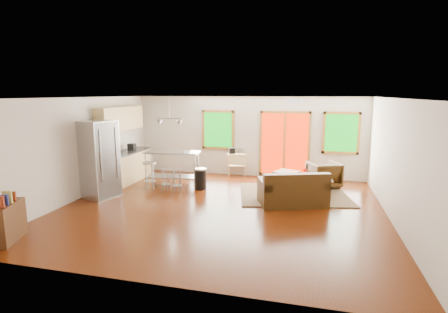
% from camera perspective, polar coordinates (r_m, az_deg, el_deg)
% --- Properties ---
extents(floor, '(7.50, 7.00, 0.02)m').
position_cam_1_polar(floor, '(8.42, -0.50, -8.48)').
color(floor, '#351203').
rests_on(floor, ground).
extents(ceiling, '(7.50, 7.00, 0.02)m').
position_cam_1_polar(ceiling, '(7.97, -0.53, 9.64)').
color(ceiling, silver).
rests_on(ceiling, ground).
extents(back_wall, '(7.50, 0.02, 2.60)m').
position_cam_1_polar(back_wall, '(11.49, 3.92, 3.28)').
color(back_wall, beige).
rests_on(back_wall, ground).
extents(left_wall, '(0.02, 7.00, 2.60)m').
position_cam_1_polar(left_wall, '(9.74, -22.46, 1.24)').
color(left_wall, beige).
rests_on(left_wall, ground).
extents(right_wall, '(0.02, 7.00, 2.60)m').
position_cam_1_polar(right_wall, '(8.03, 26.42, -0.84)').
color(right_wall, beige).
rests_on(right_wall, ground).
extents(front_wall, '(7.50, 0.02, 2.60)m').
position_cam_1_polar(front_wall, '(4.87, -11.09, -6.65)').
color(front_wall, beige).
rests_on(front_wall, ground).
extents(window_left, '(1.10, 0.05, 1.30)m').
position_cam_1_polar(window_left, '(11.64, -0.98, 4.38)').
color(window_left, '#0B5A0D').
rests_on(window_left, back_wall).
extents(french_doors, '(1.60, 0.05, 2.10)m').
position_cam_1_polar(french_doors, '(11.32, 9.85, 2.02)').
color(french_doors, '#B91600').
rests_on(french_doors, back_wall).
extents(window_right, '(1.10, 0.05, 1.30)m').
position_cam_1_polar(window_right, '(11.27, 18.58, 3.65)').
color(window_right, '#0B5A0D').
rests_on(window_right, back_wall).
extents(rug, '(3.21, 2.71, 0.03)m').
position_cam_1_polar(rug, '(9.64, 11.27, -6.10)').
color(rug, '#435739').
rests_on(rug, floor).
extents(loveseat, '(1.80, 1.38, 0.85)m').
position_cam_1_polar(loveseat, '(8.74, 11.16, -5.61)').
color(loveseat, black).
rests_on(loveseat, floor).
extents(coffee_table, '(1.14, 0.73, 0.44)m').
position_cam_1_polar(coffee_table, '(9.71, 13.99, -3.83)').
color(coffee_table, '#351C0B').
rests_on(coffee_table, floor).
extents(armchair, '(1.05, 1.02, 0.83)m').
position_cam_1_polar(armchair, '(10.50, 15.95, -2.68)').
color(armchair, black).
rests_on(armchair, floor).
extents(ottoman, '(0.84, 0.84, 0.42)m').
position_cam_1_polar(ottoman, '(10.53, 10.15, -3.53)').
color(ottoman, black).
rests_on(ottoman, floor).
extents(vase, '(0.21, 0.21, 0.31)m').
position_cam_1_polar(vase, '(9.71, 13.11, -3.00)').
color(vase, silver).
rests_on(vase, coffee_table).
extents(book, '(0.23, 0.11, 0.31)m').
position_cam_1_polar(book, '(9.90, 13.52, -2.51)').
color(book, maroon).
rests_on(book, coffee_table).
extents(cabinets, '(0.64, 2.24, 2.30)m').
position_cam_1_polar(cabinets, '(11.05, -15.97, 0.66)').
color(cabinets, tan).
rests_on(cabinets, floor).
extents(refrigerator, '(1.00, 0.99, 2.01)m').
position_cam_1_polar(refrigerator, '(9.67, -19.78, -0.42)').
color(refrigerator, '#B7BABC').
rests_on(refrigerator, floor).
extents(island, '(1.66, 0.81, 1.02)m').
position_cam_1_polar(island, '(10.41, -8.45, -0.90)').
color(island, '#B7BABC').
rests_on(island, floor).
extents(cup, '(0.13, 0.11, 0.12)m').
position_cam_1_polar(cup, '(10.07, -6.74, 0.55)').
color(cup, silver).
rests_on(cup, island).
extents(bar_stool_a, '(0.49, 0.49, 0.79)m').
position_cam_1_polar(bar_stool_a, '(10.10, -12.09, -2.02)').
color(bar_stool_a, '#B7BABC').
rests_on(bar_stool_a, floor).
extents(bar_stool_b, '(0.31, 0.31, 0.64)m').
position_cam_1_polar(bar_stool_b, '(9.86, -9.50, -2.90)').
color(bar_stool_b, '#B7BABC').
rests_on(bar_stool_b, floor).
extents(bar_stool_c, '(0.37, 0.37, 0.65)m').
position_cam_1_polar(bar_stool_c, '(9.65, -7.72, -3.06)').
color(bar_stool_c, '#B7BABC').
rests_on(bar_stool_c, floor).
extents(trash_can, '(0.43, 0.43, 0.61)m').
position_cam_1_polar(trash_can, '(9.97, -3.81, -3.62)').
color(trash_can, black).
rests_on(trash_can, floor).
extents(kitchen_cart, '(0.70, 0.55, 0.94)m').
position_cam_1_polar(kitchen_cart, '(11.49, 2.01, -0.01)').
color(kitchen_cart, tan).
rests_on(kitchen_cart, floor).
extents(bookshelf, '(0.56, 0.87, 0.96)m').
position_cam_1_polar(bookshelf, '(7.66, -31.86, -8.99)').
color(bookshelf, '#351C0B').
rests_on(bookshelf, floor).
extents(ceiling_flush, '(0.35, 0.35, 0.12)m').
position_cam_1_polar(ceiling_flush, '(8.33, 11.39, 8.92)').
color(ceiling_flush, white).
rests_on(ceiling_flush, ceiling).
extents(pendant_light, '(0.80, 0.18, 0.79)m').
position_cam_1_polar(pendant_light, '(10.04, -8.92, 5.59)').
color(pendant_light, gray).
rests_on(pendant_light, ceiling).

